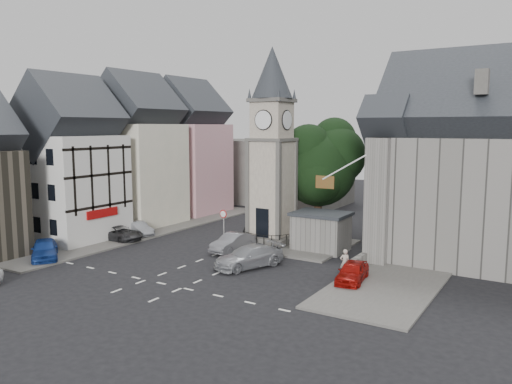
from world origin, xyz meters
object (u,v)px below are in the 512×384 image
Objects in this scene: car_east_red at (352,272)px; pedestrian at (345,263)px; clock_tower at (272,147)px; car_west_blue at (45,249)px; stone_shelter at (321,231)px.

pedestrian is at bearing 124.37° from car_east_red.
clock_tower is 19.34m from car_west_blue.
stone_shelter is at bearing -5.84° from clock_tower.
pedestrian is (4.17, -5.42, -0.65)m from stone_shelter.
stone_shelter reaches higher than car_west_blue.
clock_tower is 12.95m from pedestrian.
pedestrian is (20.47, 7.79, 0.14)m from car_west_blue.
car_west_blue is at bearing -170.36° from car_east_red.
pedestrian is (8.97, -5.91, -7.22)m from clock_tower.
car_west_blue is at bearing -16.67° from pedestrian.
car_west_blue is (-16.30, -13.21, -0.79)m from stone_shelter.
car_east_red is 2.19× the size of pedestrian.
clock_tower reaches higher than stone_shelter.
stone_shelter is 0.97× the size of car_west_blue.
pedestrian reaches higher than car_east_red.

